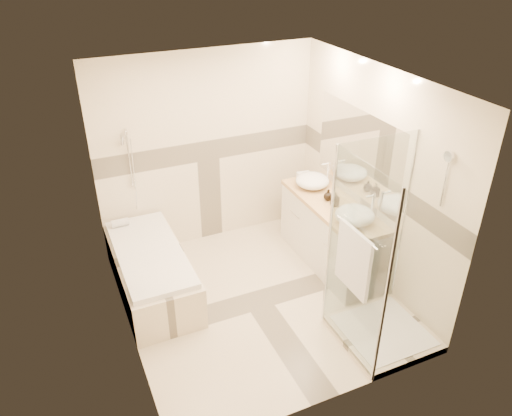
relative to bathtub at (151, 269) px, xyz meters
name	(u,v)px	position (x,y,z in m)	size (l,w,h in m)	color
room	(261,202)	(1.08, -0.64, 0.95)	(2.82, 3.02, 2.52)	beige
bathtub	(151,269)	(0.00, 0.00, 0.00)	(0.75, 1.70, 0.56)	beige
vanity	(331,234)	(2.15, -0.35, 0.12)	(0.58, 1.62, 0.85)	silver
shower_enclosure	(374,297)	(1.86, -1.62, 0.20)	(0.96, 0.93, 2.04)	beige
vessel_sink_near	(312,181)	(2.13, 0.13, 0.63)	(0.42, 0.42, 0.17)	white
vessel_sink_far	(355,215)	(2.13, -0.80, 0.63)	(0.44, 0.44, 0.17)	white
faucet_near	(328,171)	(2.35, 0.13, 0.72)	(0.12, 0.03, 0.30)	silver
faucet_far	(372,204)	(2.34, -0.80, 0.72)	(0.12, 0.03, 0.30)	silver
amenity_bottle_a	(335,199)	(2.13, -0.40, 0.63)	(0.08, 0.08, 0.17)	black
amenity_bottle_b	(328,195)	(2.13, -0.25, 0.61)	(0.11, 0.11, 0.14)	black
folded_towels	(306,179)	(2.13, 0.28, 0.59)	(0.17, 0.28, 0.09)	silver
rolled_towel	(120,223)	(-0.19, 0.65, 0.30)	(0.09, 0.09, 0.20)	silver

